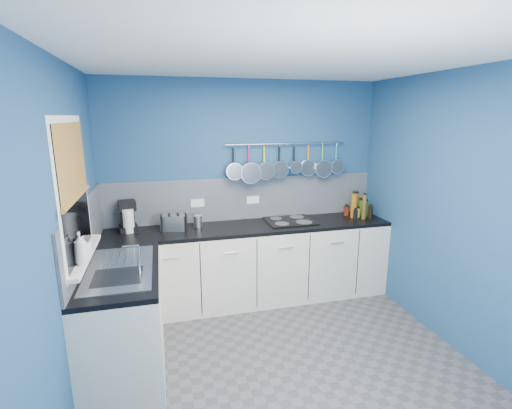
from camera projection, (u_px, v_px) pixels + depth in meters
name	position (u px, v px, depth m)	size (l,w,h in m)	color
floor	(283.00, 364.00, 3.23)	(3.20, 3.00, 0.02)	#47474C
ceiling	(289.00, 56.00, 2.65)	(3.20, 3.00, 0.02)	white
wall_back	(244.00, 190.00, 4.36)	(3.20, 0.02, 2.50)	navy
wall_front	(406.00, 328.00, 1.52)	(3.20, 0.02, 2.50)	navy
wall_left	(64.00, 242.00, 2.55)	(0.02, 3.00, 2.50)	navy
wall_right	(455.00, 212.00, 3.33)	(0.02, 3.00, 2.50)	navy
backsplash_back	(244.00, 198.00, 4.36)	(3.20, 0.02, 0.50)	gray
backsplash_left	(85.00, 231.00, 3.14)	(0.02, 1.80, 0.50)	gray
cabinet_run_back	(250.00, 265.00, 4.26)	(3.20, 0.60, 0.86)	beige
worktop_back	(250.00, 227.00, 4.15)	(3.20, 0.60, 0.04)	black
cabinet_run_left	(125.00, 321.00, 3.09)	(0.60, 1.20, 0.86)	beige
worktop_left	(120.00, 271.00, 2.99)	(0.60, 1.20, 0.04)	black
window_frame	(74.00, 191.00, 2.77)	(0.01, 1.00, 1.10)	white
window_glass	(74.00, 191.00, 2.77)	(0.01, 0.90, 1.00)	black
bamboo_blind	(72.00, 161.00, 2.72)	(0.01, 0.90, 0.55)	#A66933
window_sill	(85.00, 255.00, 2.89)	(0.10, 0.98, 0.03)	white
sink_unit	(120.00, 268.00, 2.98)	(0.50, 0.95, 0.01)	silver
mixer_tap	(139.00, 259.00, 2.82)	(0.12, 0.08, 0.26)	silver
socket_left	(198.00, 203.00, 4.22)	(0.15, 0.01, 0.09)	white
socket_right	(253.00, 200.00, 4.38)	(0.15, 0.01, 0.09)	white
pot_rail	(287.00, 144.00, 4.30)	(0.02, 0.02, 1.45)	silver
soap_bottle_a	(80.00, 248.00, 2.66)	(0.09, 0.09, 0.24)	white
soap_bottle_b	(84.00, 247.00, 2.78)	(0.08, 0.08, 0.17)	white
paper_towel	(128.00, 221.00, 3.87)	(0.11, 0.11, 0.25)	white
coffee_maker	(128.00, 216.00, 3.92)	(0.18, 0.20, 0.33)	black
toaster	(174.00, 223.00, 3.97)	(0.26, 0.15, 0.17)	silver
canister	(198.00, 221.00, 4.07)	(0.09, 0.09, 0.13)	silver
hob	(290.00, 221.00, 4.32)	(0.55, 0.49, 0.01)	black
pan_0	(233.00, 162.00, 4.18)	(0.20, 0.11, 0.39)	silver
pan_1	(249.00, 164.00, 4.23)	(0.24, 0.13, 0.43)	silver
pan_2	(264.00, 162.00, 4.27)	(0.21, 0.11, 0.40)	silver
pan_3	(279.00, 161.00, 4.32)	(0.21, 0.07, 0.40)	silver
pan_4	(294.00, 159.00, 4.36)	(0.15, 0.11, 0.34)	silver
pan_5	(308.00, 160.00, 4.40)	(0.20, 0.05, 0.39)	silver
pan_6	(322.00, 160.00, 4.45)	(0.22, 0.09, 0.41)	silver
pan_7	(336.00, 158.00, 4.49)	(0.18, 0.08, 0.37)	silver
condiment_0	(361.00, 207.00, 4.58)	(0.07, 0.07, 0.19)	#3F721E
condiment_1	(356.00, 204.00, 4.57)	(0.06, 0.06, 0.27)	brown
condiment_2	(347.00, 211.00, 4.57)	(0.07, 0.07, 0.11)	#4C190C
condiment_3	(365.00, 209.00, 4.51)	(0.07, 0.07, 0.20)	#265919
condiment_4	(358.00, 213.00, 4.49)	(0.06, 0.06, 0.11)	olive
condiment_5	(354.00, 205.00, 4.45)	(0.07, 0.07, 0.30)	#8C5914
condiment_6	(370.00, 212.00, 4.42)	(0.05, 0.05, 0.15)	black
condiment_7	(364.00, 207.00, 4.39)	(0.05, 0.05, 0.29)	brown
condiment_8	(355.00, 215.00, 4.37)	(0.05, 0.05, 0.12)	black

